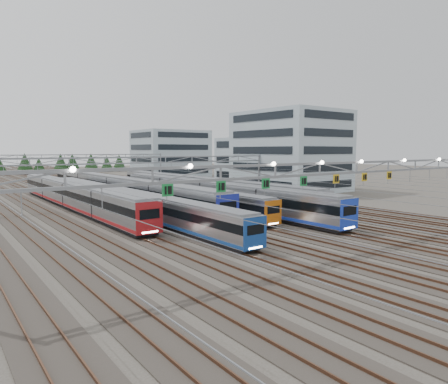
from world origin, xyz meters
TOP-DOWN VIEW (x-y plane):
  - ground at (0.00, 0.00)m, footprint 400.00×400.00m
  - track_bed at (0.00, 100.00)m, footprint 54.00×260.00m
  - train_a at (-11.25, 38.68)m, footprint 2.98×53.43m
  - train_b at (-6.75, 30.23)m, footprint 2.56×58.43m
  - train_c at (-2.25, 44.31)m, footprint 3.17×66.95m
  - train_d at (2.25, 36.76)m, footprint 2.58×56.91m
  - train_e at (6.75, 28.23)m, footprint 2.99×53.65m
  - train_f at (11.25, 37.84)m, footprint 2.96×59.42m
  - gantry_near at (-0.05, -0.12)m, footprint 56.36×0.61m
  - gantry_mid at (0.00, 40.00)m, footprint 56.36×0.36m
  - gantry_far at (0.00, 85.00)m, footprint 56.36×0.36m
  - depot_bldg_south at (37.19, 39.83)m, footprint 18.00×22.00m
  - depot_bldg_mid at (44.32, 61.86)m, footprint 14.00×16.00m
  - depot_bldg_north at (38.03, 96.81)m, footprint 22.00×18.00m
  - treeline at (-4.05, 138.55)m, footprint 87.50×5.60m

SIDE VIEW (x-z plane):
  - ground at x=0.00m, z-range 0.00..0.00m
  - track_bed at x=0.00m, z-range -1.22..4.20m
  - train_b at x=-6.75m, z-range 0.25..3.58m
  - train_d at x=2.25m, z-range 0.25..3.60m
  - train_f at x=11.25m, z-range 0.25..4.11m
  - train_a at x=-11.25m, z-range 0.25..4.13m
  - train_e at x=6.75m, z-range 0.25..4.15m
  - train_c at x=-2.25m, z-range 0.25..4.39m
  - treeline at x=-4.05m, z-range 0.72..7.74m
  - depot_bldg_mid at x=44.32m, z-range 0.00..12.42m
  - gantry_mid at x=0.00m, z-range 2.39..10.39m
  - gantry_far at x=0.00m, z-range 2.39..10.39m
  - gantry_near at x=-0.05m, z-range 3.05..11.13m
  - depot_bldg_north at x=38.03m, z-range 0.00..15.63m
  - depot_bldg_south at x=37.19m, z-range 0.00..17.61m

